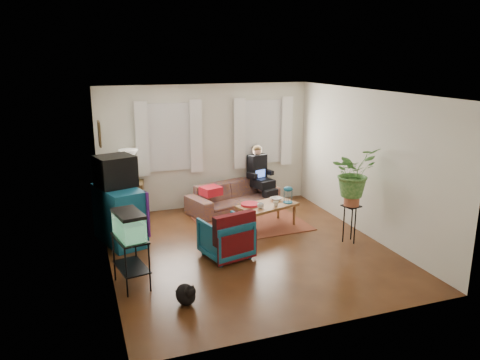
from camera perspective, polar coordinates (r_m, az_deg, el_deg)
name	(u,v)px	position (r m, az deg, el deg)	size (l,w,h in m)	color
floor	(248,249)	(7.99, 0.97, -8.35)	(4.50, 5.00, 0.01)	#4F2B14
ceiling	(249,93)	(7.36, 1.06, 10.59)	(4.50, 5.00, 0.01)	white
wall_back	(207,147)	(9.89, -4.08, 4.07)	(4.50, 0.01, 2.60)	silver
wall_front	(325,225)	(5.40, 10.38, -5.42)	(4.50, 0.01, 2.60)	silver
wall_left	(104,187)	(7.12, -16.20, -0.78)	(0.01, 5.00, 2.60)	silver
wall_right	(367,164)	(8.60, 15.21, 1.93)	(0.01, 5.00, 2.60)	silver
window_left	(169,137)	(9.65, -8.67, 5.18)	(1.08, 0.04, 1.38)	white
window_right	(262,132)	(10.23, 2.72, 5.87)	(1.08, 0.04, 1.38)	white
curtains_left	(170,138)	(9.57, -8.58, 5.10)	(1.36, 0.06, 1.50)	white
curtains_right	(264,132)	(10.15, 2.90, 5.81)	(1.36, 0.06, 1.50)	white
picture_frame	(100,134)	(7.82, -16.71, 5.43)	(0.04, 0.32, 0.40)	#3D2616
area_rug	(251,223)	(9.12, 1.36, -5.26)	(2.00, 1.60, 0.01)	brown
sofa	(233,192)	(9.81, -0.80, -1.48)	(1.97, 0.78, 0.77)	brown
seated_person	(260,178)	(10.18, 2.41, 0.29)	(0.49, 0.61, 1.17)	black
side_table	(131,200)	(9.57, -13.12, -2.42)	(0.50, 0.50, 0.73)	#3C2516
table_lamp	(129,167)	(9.40, -13.36, 1.55)	(0.38, 0.38, 0.67)	white
dresser	(119,215)	(8.34, -14.49, -4.17)	(0.55, 1.10, 0.99)	navy
crt_tv	(115,171)	(8.24, -14.99, 1.06)	(0.60, 0.55, 0.53)	black
aquarium_stand	(131,262)	(6.81, -13.11, -9.70)	(0.36, 0.65, 0.73)	black
aquarium	(129,225)	(6.60, -13.40, -5.31)	(0.33, 0.59, 0.38)	#7FD899
black_cat	(186,293)	(6.31, -6.66, -13.47)	(0.26, 0.39, 0.33)	black
armchair	(226,236)	(7.56, -1.75, -6.80)	(0.70, 0.65, 0.72)	#105163
serape_throw	(235,232)	(7.28, -0.59, -6.38)	(0.72, 0.17, 0.59)	#9E0A0A
coffee_table	(267,216)	(8.87, 3.34, -4.38)	(1.10, 0.60, 0.46)	brown
cup_a	(261,206)	(8.56, 2.52, -3.15)	(0.12, 0.12, 0.10)	white
cup_b	(276,204)	(8.68, 4.39, -2.92)	(0.10, 0.10, 0.09)	beige
bowl	(276,199)	(9.05, 4.41, -2.31)	(0.22, 0.22, 0.05)	white
snack_tray	(250,204)	(8.72, 1.23, -2.99)	(0.34, 0.34, 0.04)	#B21414
birdcage	(288,195)	(8.88, 5.88, -1.78)	(0.18, 0.18, 0.32)	#115B6B
plant_stand	(350,224)	(8.37, 13.27, -5.21)	(0.28, 0.28, 0.67)	black
potted_plant	(353,180)	(8.13, 13.60, 0.05)	(0.76, 0.66, 0.84)	#599947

